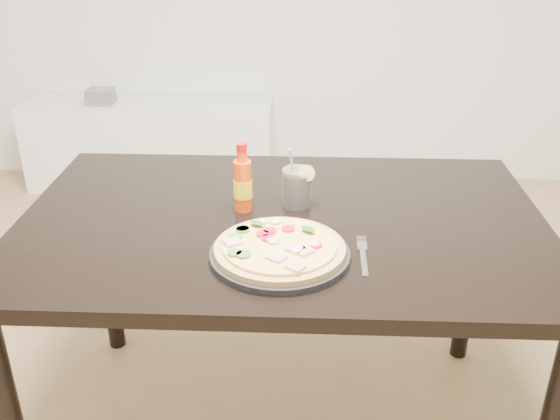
{
  "coord_description": "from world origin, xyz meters",
  "views": [
    {
      "loc": [
        0.1,
        -1.3,
        1.5
      ],
      "look_at": [
        0.04,
        0.06,
        0.83
      ],
      "focal_mm": 40.0,
      "sensor_mm": 36.0,
      "label": 1
    }
  ],
  "objects_px": {
    "fork": "(363,254)",
    "plate": "(280,254)",
    "cola_cup": "(297,188)",
    "media_console": "(151,145)",
    "hot_sauce_bottle": "(243,184)",
    "dining_table": "(282,244)",
    "pizza": "(279,247)"
  },
  "relations": [
    {
      "from": "plate",
      "to": "media_console",
      "type": "relative_size",
      "value": 0.24
    },
    {
      "from": "plate",
      "to": "pizza",
      "type": "distance_m",
      "value": 0.02
    },
    {
      "from": "pizza",
      "to": "cola_cup",
      "type": "xyz_separation_m",
      "value": [
        0.04,
        0.29,
        0.02
      ]
    },
    {
      "from": "hot_sauce_bottle",
      "to": "cola_cup",
      "type": "distance_m",
      "value": 0.15
    },
    {
      "from": "dining_table",
      "to": "cola_cup",
      "type": "distance_m",
      "value": 0.16
    },
    {
      "from": "cola_cup",
      "to": "media_console",
      "type": "bearing_deg",
      "value": 115.87
    },
    {
      "from": "plate",
      "to": "hot_sauce_bottle",
      "type": "bearing_deg",
      "value": 113.66
    },
    {
      "from": "media_console",
      "to": "dining_table",
      "type": "bearing_deg",
      "value": -66.01
    },
    {
      "from": "pizza",
      "to": "plate",
      "type": "bearing_deg",
      "value": -15.19
    },
    {
      "from": "plate",
      "to": "fork",
      "type": "distance_m",
      "value": 0.2
    },
    {
      "from": "fork",
      "to": "plate",
      "type": "bearing_deg",
      "value": -173.39
    },
    {
      "from": "cola_cup",
      "to": "pizza",
      "type": "bearing_deg",
      "value": -97.01
    },
    {
      "from": "dining_table",
      "to": "media_console",
      "type": "height_order",
      "value": "dining_table"
    },
    {
      "from": "dining_table",
      "to": "hot_sauce_bottle",
      "type": "height_order",
      "value": "hot_sauce_bottle"
    },
    {
      "from": "cola_cup",
      "to": "hot_sauce_bottle",
      "type": "bearing_deg",
      "value": -166.05
    },
    {
      "from": "dining_table",
      "to": "fork",
      "type": "bearing_deg",
      "value": -43.82
    },
    {
      "from": "cola_cup",
      "to": "plate",
      "type": "bearing_deg",
      "value": -96.79
    },
    {
      "from": "pizza",
      "to": "hot_sauce_bottle",
      "type": "relative_size",
      "value": 1.61
    },
    {
      "from": "plate",
      "to": "hot_sauce_bottle",
      "type": "relative_size",
      "value": 1.73
    },
    {
      "from": "pizza",
      "to": "fork",
      "type": "distance_m",
      "value": 0.2
    },
    {
      "from": "hot_sauce_bottle",
      "to": "fork",
      "type": "height_order",
      "value": "hot_sauce_bottle"
    },
    {
      "from": "dining_table",
      "to": "cola_cup",
      "type": "xyz_separation_m",
      "value": [
        0.04,
        0.08,
        0.13
      ]
    },
    {
      "from": "pizza",
      "to": "cola_cup",
      "type": "height_order",
      "value": "cola_cup"
    },
    {
      "from": "hot_sauce_bottle",
      "to": "fork",
      "type": "xyz_separation_m",
      "value": [
        0.31,
        -0.23,
        -0.07
      ]
    },
    {
      "from": "pizza",
      "to": "media_console",
      "type": "xyz_separation_m",
      "value": [
        -0.84,
        2.1,
        -0.53
      ]
    },
    {
      "from": "cola_cup",
      "to": "media_console",
      "type": "xyz_separation_m",
      "value": [
        -0.88,
        1.81,
        -0.55
      ]
    },
    {
      "from": "dining_table",
      "to": "plate",
      "type": "bearing_deg",
      "value": -89.07
    },
    {
      "from": "plate",
      "to": "cola_cup",
      "type": "distance_m",
      "value": 0.29
    },
    {
      "from": "fork",
      "to": "pizza",
      "type": "bearing_deg",
      "value": -173.51
    },
    {
      "from": "dining_table",
      "to": "hot_sauce_bottle",
      "type": "xyz_separation_m",
      "value": [
        -0.11,
        0.04,
        0.16
      ]
    },
    {
      "from": "pizza",
      "to": "hot_sauce_bottle",
      "type": "height_order",
      "value": "hot_sauce_bottle"
    },
    {
      "from": "cola_cup",
      "to": "media_console",
      "type": "height_order",
      "value": "cola_cup"
    }
  ]
}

